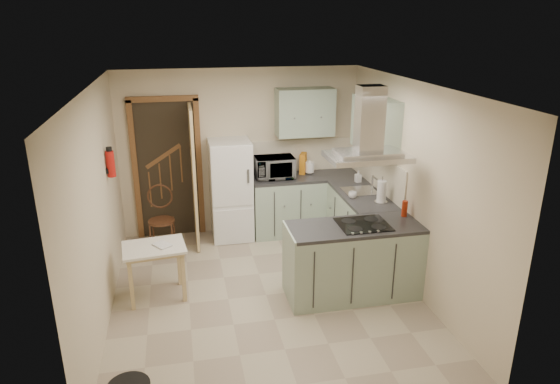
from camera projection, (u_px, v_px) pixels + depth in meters
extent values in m
plane|color=tan|center=(266.00, 295.00, 6.04)|extent=(4.20, 4.20, 0.00)
plane|color=silver|center=(264.00, 86.00, 5.21)|extent=(4.20, 4.20, 0.00)
plane|color=beige|center=(241.00, 152.00, 7.57)|extent=(3.60, 0.00, 3.60)
plane|color=beige|center=(98.00, 210.00, 5.28)|extent=(0.00, 4.20, 4.20)
plane|color=beige|center=(413.00, 188.00, 5.97)|extent=(0.00, 4.20, 4.20)
cube|color=brown|center=(168.00, 169.00, 7.39)|extent=(1.10, 0.12, 2.10)
cube|color=white|center=(231.00, 190.00, 7.42)|extent=(0.60, 0.60, 1.50)
cube|color=#9EB2A0|center=(287.00, 205.00, 7.68)|extent=(1.08, 0.60, 0.90)
cube|color=#9EB2A0|center=(354.00, 217.00, 7.22)|extent=(0.60, 1.95, 0.90)
cube|color=beige|center=(302.00, 155.00, 7.77)|extent=(1.68, 0.02, 0.50)
cube|color=#9EB2A0|center=(305.00, 112.00, 7.39)|extent=(0.85, 0.35, 0.70)
cube|color=#9EB2A0|center=(375.00, 125.00, 6.53)|extent=(0.35, 0.90, 0.70)
cube|color=#9EB2A0|center=(353.00, 260.00, 5.92)|extent=(1.55, 0.65, 0.90)
cube|color=black|center=(363.00, 224.00, 5.79)|extent=(0.58, 0.50, 0.01)
cube|color=silver|center=(367.00, 157.00, 5.52)|extent=(0.90, 0.55, 0.10)
cube|color=silver|center=(360.00, 191.00, 6.91)|extent=(0.45, 0.40, 0.01)
cylinder|color=#B2140F|center=(111.00, 164.00, 6.04)|extent=(0.10, 0.10, 0.32)
cube|color=tan|center=(156.00, 272.00, 5.91)|extent=(0.76, 0.61, 0.66)
cube|color=#4C3019|center=(162.00, 221.00, 7.14)|extent=(0.41, 0.41, 0.84)
imported|color=black|center=(275.00, 167.00, 7.45)|extent=(0.58, 0.39, 0.32)
cylinder|color=white|center=(310.00, 167.00, 7.67)|extent=(0.16, 0.16, 0.20)
cube|color=orange|center=(303.00, 163.00, 7.67)|extent=(0.16, 0.22, 0.31)
imported|color=#B2B3BF|center=(358.00, 176.00, 7.27)|extent=(0.09, 0.09, 0.17)
cylinder|color=silver|center=(382.00, 191.00, 6.46)|extent=(0.13, 0.13, 0.30)
imported|color=silver|center=(353.00, 195.00, 6.64)|extent=(0.12, 0.12, 0.09)
cylinder|color=#9D260D|center=(405.00, 209.00, 6.01)|extent=(0.08, 0.08, 0.20)
imported|color=maroon|center=(156.00, 244.00, 5.74)|extent=(0.25, 0.27, 0.10)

